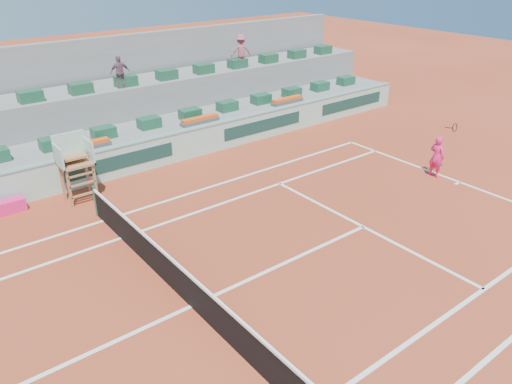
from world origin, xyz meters
The scene contains 15 objects.
ground centered at (0.00, 0.00, 0.00)m, with size 90.00×90.00×0.00m, color maroon.
seating_tier_lower centered at (0.00, 10.70, 0.60)m, with size 36.00×4.00×1.20m, color gray.
seating_tier_upper centered at (0.00, 12.30, 1.30)m, with size 36.00×2.40×2.60m, color gray.
stadium_back_wall centered at (0.00, 13.90, 2.20)m, with size 36.00×0.40×4.40m, color gray.
player_bag centered at (-2.22, 7.99, 0.22)m, with size 1.00×0.44×0.44m, color #F62074.
spectator_mid centered at (3.68, 11.45, 3.29)m, with size 0.81×0.34×1.38m, color #724C5C.
spectator_right centered at (10.17, 11.62, 3.41)m, with size 1.05×0.60×1.62m, color #984C56.
court_lines centered at (0.00, 0.00, 0.01)m, with size 23.89×11.09×0.01m.
tennis_net centered at (0.00, 0.00, 0.53)m, with size 0.10×11.97×1.10m.
advertising_hoarding centered at (0.02, 8.50, 0.63)m, with size 36.00×0.34×1.26m.
umpire_chair centered at (0.00, 7.50, 1.54)m, with size 1.10×0.90×2.40m.
seat_row_lower centered at (0.00, 9.80, 1.42)m, with size 32.90×0.60×0.44m.
seat_row_upper centered at (0.00, 11.70, 2.82)m, with size 32.90×0.60×0.44m.
flower_planters centered at (-1.50, 9.00, 1.33)m, with size 26.80×0.36×0.28m.
tennis_player centered at (11.61, 0.97, 0.82)m, with size 0.40×0.86×2.28m.
Camera 1 is at (-4.80, -8.78, 8.02)m, focal length 35.00 mm.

